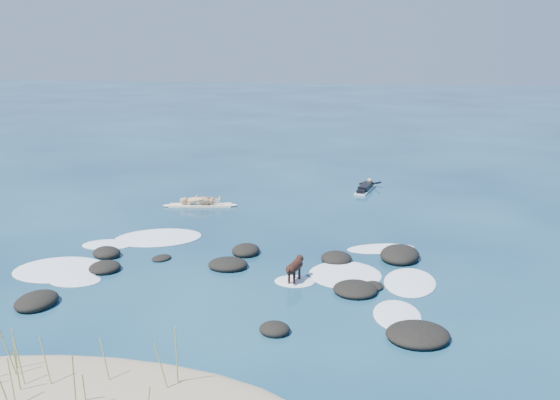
# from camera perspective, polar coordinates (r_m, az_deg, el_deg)

# --- Properties ---
(ground) EXTENTS (160.00, 160.00, 0.00)m
(ground) POSITION_cam_1_polar(r_m,az_deg,el_deg) (18.61, -7.14, -5.48)
(ground) COLOR #0A2642
(ground) RESTS_ON ground
(dune_grass) EXTENTS (3.57, 1.73, 1.24)m
(dune_grass) POSITION_cam_1_polar(r_m,az_deg,el_deg) (11.97, -19.60, -14.68)
(dune_grass) COLOR #969849
(dune_grass) RESTS_ON ground
(reef_rocks) EXTENTS (13.28, 6.82, 0.52)m
(reef_rocks) POSITION_cam_1_polar(r_m,az_deg,el_deg) (16.92, -5.50, -7.13)
(reef_rocks) COLOR black
(reef_rocks) RESTS_ON ground
(breaking_foam) EXTENTS (11.98, 7.16, 0.12)m
(breaking_foam) POSITION_cam_1_polar(r_m,az_deg,el_deg) (18.09, -4.12, -5.96)
(breaking_foam) COLOR white
(breaking_foam) RESTS_ON ground
(standing_surfer_rig) EXTENTS (2.90, 0.96, 1.66)m
(standing_surfer_rig) POSITION_cam_1_polar(r_m,az_deg,el_deg) (24.42, -7.34, 0.90)
(standing_surfer_rig) COLOR #F0E8C0
(standing_surfer_rig) RESTS_ON ground
(paddling_surfer_rig) EXTENTS (1.12, 2.32, 0.40)m
(paddling_surfer_rig) POSITION_cam_1_polar(r_m,az_deg,el_deg) (27.18, 7.84, 1.13)
(paddling_surfer_rig) COLOR silver
(paddling_surfer_rig) RESTS_ON ground
(dog) EXTENTS (0.44, 1.08, 0.69)m
(dog) POSITION_cam_1_polar(r_m,az_deg,el_deg) (16.67, 1.39, -6.08)
(dog) COLOR black
(dog) RESTS_ON ground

